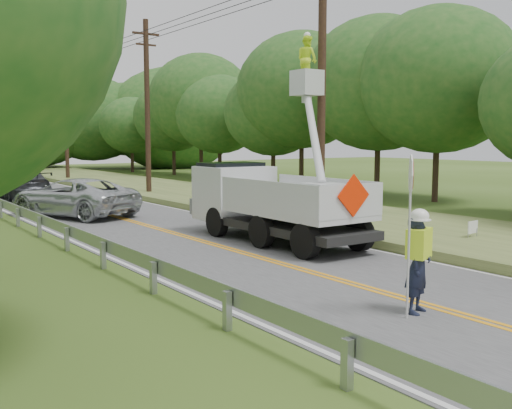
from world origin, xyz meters
TOP-DOWN VIEW (x-y plane):
  - ground at (0.00, 0.00)m, footprint 140.00×140.00m
  - road at (0.00, 14.00)m, footprint 7.20×96.00m
  - guardrail at (-4.02, 14.91)m, footprint 0.18×48.00m
  - utility_poles at (5.00, 17.02)m, footprint 1.60×43.30m
  - tall_grass_verge at (7.10, 14.00)m, footprint 7.00×96.00m
  - treeline_right at (15.64, 23.27)m, footprint 10.73×55.05m
  - flagger at (-0.60, -0.24)m, footprint 1.11×0.74m
  - bucket_truck at (2.12, 8.62)m, footprint 4.01×7.14m
  - suv_silver at (-1.39, 17.71)m, footprint 4.88×6.48m
  - suv_darkgrey at (-1.37, 26.88)m, footprint 2.30×5.58m
  - yard_sign at (6.46, 3.51)m, footprint 0.55×0.09m

SIDE VIEW (x-z plane):
  - ground at x=0.00m, z-range 0.00..0.00m
  - road at x=0.00m, z-range 0.00..0.02m
  - tall_grass_verge at x=7.10m, z-range 0.00..0.30m
  - guardrail at x=-4.02m, z-range 0.17..0.94m
  - yard_sign at x=6.46m, z-range 0.18..0.98m
  - suv_darkgrey at x=-1.37m, z-range 0.02..1.64m
  - suv_silver at x=-1.39m, z-range 0.02..1.66m
  - flagger at x=-0.60m, z-range -0.42..2.62m
  - bucket_truck at x=2.12m, z-range -1.89..5.04m
  - utility_poles at x=5.00m, z-range 0.27..10.27m
  - treeline_right at x=15.64m, z-range 0.72..11.25m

